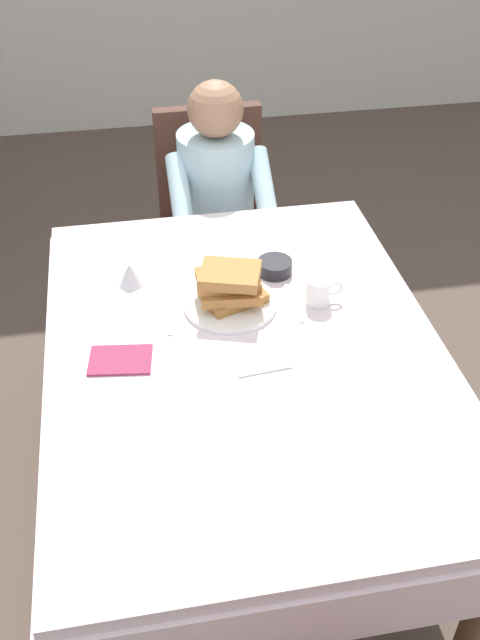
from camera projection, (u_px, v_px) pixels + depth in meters
name	position (u px, v px, depth m)	size (l,w,h in m)	color
ground_plane	(245.00, 510.00, 2.47)	(14.00, 14.00, 0.00)	brown
dining_table_main	(246.00, 370.00, 2.06)	(1.12, 1.52, 0.74)	silver
chair_diner	(213.00, 207.00, 3.05)	(0.44, 0.45, 0.93)	#4C2D23
diner_person	(218.00, 195.00, 2.85)	(0.40, 0.43, 1.12)	silver
plate_breakfast	(230.00, 304.00, 2.15)	(0.28, 0.28, 0.02)	white
breakfast_stack	(231.00, 285.00, 2.11)	(0.22, 0.20, 0.12)	#A36B33
cup_coffee	(319.00, 291.00, 2.14)	(0.11, 0.08, 0.08)	white
bowl_butter	(275.00, 267.00, 2.28)	(0.11, 0.11, 0.04)	black
syrup_pitcher	(130.00, 274.00, 2.22)	(0.08, 0.08, 0.07)	silver
fork_left_of_plate	(168.00, 316.00, 2.11)	(0.18, 0.01, 0.01)	silver
knife_right_of_plate	(293.00, 302.00, 2.17)	(0.20, 0.01, 0.01)	silver
spoon_near_edge	(265.00, 371.00, 1.93)	(0.15, 0.01, 0.01)	silver
napkin_folded	(120.00, 361.00, 1.96)	(0.17, 0.12, 0.01)	#8C2D4C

